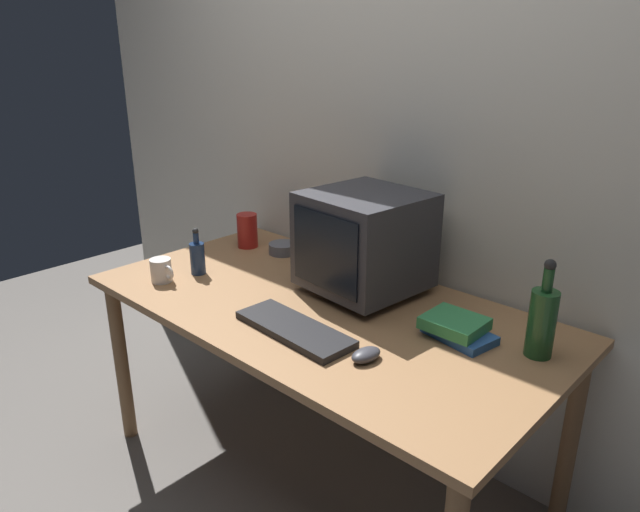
# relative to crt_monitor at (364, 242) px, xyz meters

# --- Properties ---
(ground_plane) EXTENTS (6.00, 6.00, 0.00)m
(ground_plane) POSITION_rel_crt_monitor_xyz_m (-0.04, -0.19, -0.94)
(ground_plane) COLOR slate
(back_wall) EXTENTS (4.00, 0.08, 2.50)m
(back_wall) POSITION_rel_crt_monitor_xyz_m (-0.04, 0.30, 0.31)
(back_wall) COLOR silver
(back_wall) RESTS_ON ground
(desk) EXTENTS (1.68, 0.87, 0.74)m
(desk) POSITION_rel_crt_monitor_xyz_m (-0.04, -0.19, -0.27)
(desk) COLOR #9E7047
(desk) RESTS_ON ground
(crt_monitor) EXTENTS (0.41, 0.42, 0.37)m
(crt_monitor) POSITION_rel_crt_monitor_xyz_m (0.00, 0.00, 0.00)
(crt_monitor) COLOR #333338
(crt_monitor) RESTS_ON desk
(keyboard) EXTENTS (0.43, 0.17, 0.02)m
(keyboard) POSITION_rel_crt_monitor_xyz_m (0.04, -0.40, -0.18)
(keyboard) COLOR black
(keyboard) RESTS_ON desk
(computer_mouse) EXTENTS (0.07, 0.11, 0.04)m
(computer_mouse) POSITION_rel_crt_monitor_xyz_m (0.32, -0.38, -0.17)
(computer_mouse) COLOR #3F3F47
(computer_mouse) RESTS_ON desk
(bottle_tall) EXTENTS (0.08, 0.08, 0.30)m
(bottle_tall) POSITION_rel_crt_monitor_xyz_m (0.66, -0.01, -0.08)
(bottle_tall) COLOR #1E4C23
(bottle_tall) RESTS_ON desk
(bottle_short) EXTENTS (0.06, 0.06, 0.19)m
(bottle_short) POSITION_rel_crt_monitor_xyz_m (-0.59, -0.31, -0.12)
(bottle_short) COLOR navy
(bottle_short) RESTS_ON desk
(book_stack) EXTENTS (0.23, 0.16, 0.06)m
(book_stack) POSITION_rel_crt_monitor_xyz_m (0.43, -0.08, -0.16)
(book_stack) COLOR #28569E
(book_stack) RESTS_ON desk
(mug) EXTENTS (0.12, 0.08, 0.09)m
(mug) POSITION_rel_crt_monitor_xyz_m (-0.62, -0.45, -0.15)
(mug) COLOR white
(mug) RESTS_ON desk
(cd_spindle) EXTENTS (0.12, 0.12, 0.04)m
(cd_spindle) POSITION_rel_crt_monitor_xyz_m (-0.51, 0.08, -0.17)
(cd_spindle) COLOR #595B66
(cd_spindle) RESTS_ON desk
(metal_canister) EXTENTS (0.09, 0.09, 0.15)m
(metal_canister) POSITION_rel_crt_monitor_xyz_m (-0.69, 0.03, -0.12)
(metal_canister) COLOR #A51E19
(metal_canister) RESTS_ON desk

